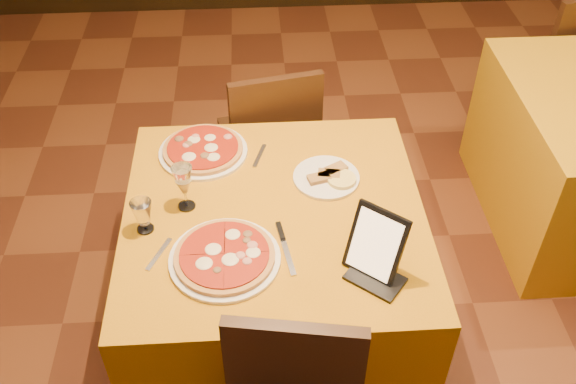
{
  "coord_description": "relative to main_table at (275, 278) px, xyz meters",
  "views": [
    {
      "loc": [
        -0.59,
        -1.36,
        2.37
      ],
      "look_at": [
        -0.49,
        0.31,
        0.86
      ],
      "focal_mm": 40.0,
      "sensor_mm": 36.0,
      "label": 1
    }
  ],
  "objects": [
    {
      "name": "main_table",
      "position": [
        0.0,
        0.0,
        0.0
      ],
      "size": [
        1.1,
        1.1,
        0.75
      ],
      "primitive_type": "cube",
      "color": "#C27E0C",
      "rests_on": "floor"
    },
    {
      "name": "fork_far",
      "position": [
        -0.04,
        0.32,
        0.38
      ],
      "size": [
        0.06,
        0.15,
        0.01
      ],
      "primitive_type": "cube",
      "rotation": [
        0.0,
        0.0,
        1.26
      ],
      "color": "#BBBCC2",
      "rests_on": "main_table"
    },
    {
      "name": "knife",
      "position": [
        0.03,
        -0.2,
        0.38
      ],
      "size": [
        0.06,
        0.24,
        0.01
      ],
      "primitive_type": "cube",
      "rotation": [
        0.0,
        0.0,
        1.74
      ],
      "color": "silver",
      "rests_on": "main_table"
    },
    {
      "name": "cutlet_dish",
      "position": [
        0.21,
        0.17,
        0.39
      ],
      "size": [
        0.26,
        0.26,
        0.03
      ],
      "rotation": [
        0.0,
        0.0,
        -0.03
      ],
      "color": "white",
      "rests_on": "main_table"
    },
    {
      "name": "wine_glass",
      "position": [
        -0.32,
        0.04,
        0.47
      ],
      "size": [
        0.09,
        0.09,
        0.19
      ],
      "primitive_type": null,
      "rotation": [
        0.0,
        0.0,
        -0.07
      ],
      "color": "#E3CB81",
      "rests_on": "main_table"
    },
    {
      "name": "chair_main_far",
      "position": [
        0.0,
        0.83,
        0.08
      ],
      "size": [
        0.55,
        0.55,
        0.91
      ],
      "primitive_type": null,
      "rotation": [
        0.0,
        0.0,
        3.35
      ],
      "color": "black",
      "rests_on": "floor"
    },
    {
      "name": "water_glass",
      "position": [
        -0.46,
        -0.07,
        0.44
      ],
      "size": [
        0.07,
        0.07,
        0.13
      ],
      "primitive_type": null,
      "rotation": [
        0.0,
        0.0,
        0.02
      ],
      "color": "white",
      "rests_on": "main_table"
    },
    {
      "name": "pizza_far",
      "position": [
        -0.27,
        0.36,
        0.39
      ],
      "size": [
        0.36,
        0.36,
        0.03
      ],
      "rotation": [
        0.0,
        0.0,
        0.18
      ],
      "color": "white",
      "rests_on": "main_table"
    },
    {
      "name": "pizza_near",
      "position": [
        -0.18,
        -0.23,
        0.39
      ],
      "size": [
        0.38,
        0.38,
        0.03
      ],
      "rotation": [
        0.0,
        0.0,
        0.37
      ],
      "color": "white",
      "rests_on": "main_table"
    },
    {
      "name": "fork_near",
      "position": [
        -0.4,
        -0.19,
        0.38
      ],
      "size": [
        0.08,
        0.15,
        0.01
      ],
      "primitive_type": "cube",
      "rotation": [
        0.0,
        0.0,
        1.14
      ],
      "color": "#B7B7BE",
      "rests_on": "main_table"
    },
    {
      "name": "chair_side_far",
      "position": [
        1.69,
        1.5,
        0.08
      ],
      "size": [
        0.55,
        0.55,
        0.91
      ],
      "primitive_type": null,
      "rotation": [
        0.0,
        0.0,
        3.36
      ],
      "color": "#2F220F",
      "rests_on": "floor"
    },
    {
      "name": "tablet",
      "position": [
        0.32,
        -0.29,
        0.49
      ],
      "size": [
        0.21,
        0.19,
        0.23
      ],
      "primitive_type": "cube",
      "rotation": [
        -0.35,
        0.0,
        -0.68
      ],
      "color": "black",
      "rests_on": "main_table"
    }
  ]
}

